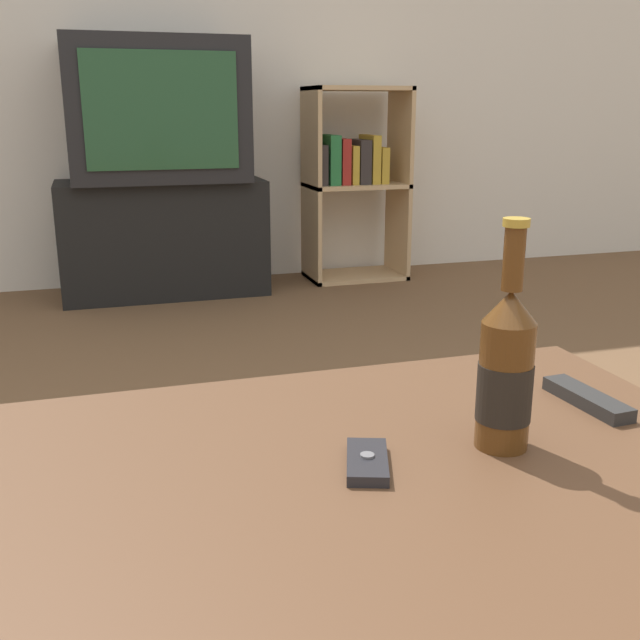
{
  "coord_description": "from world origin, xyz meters",
  "views": [
    {
      "loc": [
        -0.26,
        -0.68,
        0.83
      ],
      "look_at": [
        0.07,
        0.4,
        0.51
      ],
      "focal_mm": 42.0,
      "sensor_mm": 36.0,
      "label": 1
    }
  ],
  "objects_px": {
    "bookshelf": "(353,176)",
    "tv_stand": "(164,238)",
    "cell_phone": "(367,462)",
    "remote_control": "(587,399)",
    "television": "(156,111)",
    "beer_bottle": "(506,371)"
  },
  "relations": [
    {
      "from": "television",
      "to": "cell_phone",
      "type": "xyz_separation_m",
      "value": [
        -0.01,
        -2.66,
        -0.4
      ]
    },
    {
      "from": "cell_phone",
      "to": "remote_control",
      "type": "height_order",
      "value": "remote_control"
    },
    {
      "from": "beer_bottle",
      "to": "tv_stand",
      "type": "bearing_deg",
      "value": 93.71
    },
    {
      "from": "television",
      "to": "bookshelf",
      "type": "height_order",
      "value": "television"
    },
    {
      "from": "television",
      "to": "bookshelf",
      "type": "distance_m",
      "value": 0.98
    },
    {
      "from": "tv_stand",
      "to": "bookshelf",
      "type": "xyz_separation_m",
      "value": [
        0.93,
        0.05,
        0.25
      ]
    },
    {
      "from": "remote_control",
      "to": "tv_stand",
      "type": "bearing_deg",
      "value": 94.4
    },
    {
      "from": "television",
      "to": "remote_control",
      "type": "relative_size",
      "value": 4.74
    },
    {
      "from": "tv_stand",
      "to": "remote_control",
      "type": "xyz_separation_m",
      "value": [
        0.36,
        -2.57,
        0.16
      ]
    },
    {
      "from": "bookshelf",
      "to": "tv_stand",
      "type": "bearing_deg",
      "value": -176.64
    },
    {
      "from": "remote_control",
      "to": "beer_bottle",
      "type": "bearing_deg",
      "value": -159.88
    },
    {
      "from": "tv_stand",
      "to": "cell_phone",
      "type": "relative_size",
      "value": 7.79
    },
    {
      "from": "tv_stand",
      "to": "cell_phone",
      "type": "height_order",
      "value": "tv_stand"
    },
    {
      "from": "tv_stand",
      "to": "bookshelf",
      "type": "bearing_deg",
      "value": 3.36
    },
    {
      "from": "tv_stand",
      "to": "bookshelf",
      "type": "distance_m",
      "value": 0.97
    },
    {
      "from": "bookshelf",
      "to": "beer_bottle",
      "type": "bearing_deg",
      "value": -105.64
    },
    {
      "from": "tv_stand",
      "to": "beer_bottle",
      "type": "relative_size",
      "value": 3.08
    },
    {
      "from": "television",
      "to": "bookshelf",
      "type": "xyz_separation_m",
      "value": [
        0.93,
        0.06,
        -0.31
      ]
    },
    {
      "from": "cell_phone",
      "to": "remote_control",
      "type": "distance_m",
      "value": 0.39
    },
    {
      "from": "bookshelf",
      "to": "cell_phone",
      "type": "distance_m",
      "value": 2.88
    },
    {
      "from": "television",
      "to": "remote_control",
      "type": "bearing_deg",
      "value": -81.93
    },
    {
      "from": "bookshelf",
      "to": "remote_control",
      "type": "height_order",
      "value": "bookshelf"
    }
  ]
}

